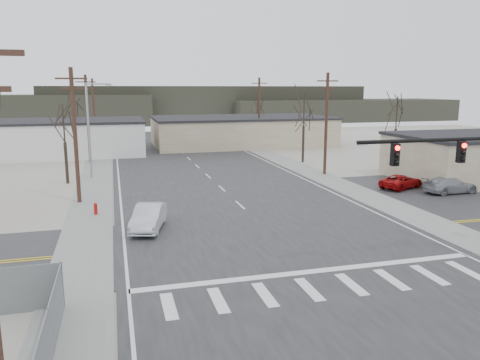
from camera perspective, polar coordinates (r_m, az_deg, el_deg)
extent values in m
plane|color=silver|center=(27.22, 4.47, -7.13)|extent=(140.00, 140.00, 0.00)
cube|color=#242426|center=(41.17, -2.54, -0.78)|extent=(18.00, 110.00, 0.05)
cube|color=#242426|center=(27.22, 4.47, -7.09)|extent=(90.00, 10.00, 0.04)
cube|color=gray|center=(45.16, -17.22, -0.20)|extent=(3.00, 90.00, 0.06)
cube|color=gray|center=(49.11, 8.31, 1.07)|extent=(3.00, 90.00, 0.06)
cylinder|color=black|center=(23.25, 23.21, 4.52)|extent=(8.40, 0.18, 0.18)
cube|color=black|center=(24.07, 25.35, 3.11)|extent=(0.32, 0.30, 1.00)
cube|color=black|center=(21.97, 18.37, 2.94)|extent=(0.32, 0.30, 1.00)
sphere|color=#FF0C05|center=(23.91, 25.68, 3.80)|extent=(0.22, 0.22, 0.22)
sphere|color=#FF0C05|center=(21.79, 18.66, 3.71)|extent=(0.22, 0.22, 0.22)
cube|color=silver|center=(21.06, 14.53, 3.37)|extent=(0.60, 0.04, 0.60)
cylinder|color=#A50C0C|center=(33.36, -17.18, -3.54)|extent=(0.24, 0.24, 0.70)
sphere|color=#A50C0C|center=(33.27, -17.22, -2.87)|extent=(0.24, 0.24, 0.24)
cube|color=silver|center=(65.04, -21.56, 4.70)|extent=(22.00, 12.00, 4.20)
cube|color=black|center=(64.85, -21.70, 6.68)|extent=(22.30, 12.30, 0.30)
cube|color=#BEB291|center=(71.15, 0.18, 5.89)|extent=(26.00, 14.00, 4.00)
cube|color=black|center=(70.99, 0.18, 7.61)|extent=(26.30, 14.30, 0.30)
cube|color=#BEB291|center=(49.36, 26.65, 2.37)|extent=(14.00, 10.00, 4.00)
cube|color=black|center=(49.12, 26.87, 4.84)|extent=(14.30, 10.30, 0.30)
cylinder|color=#41281E|center=(36.59, -19.45, 4.99)|extent=(0.30, 0.30, 10.00)
cube|color=#41281E|center=(36.42, -19.89, 11.57)|extent=(2.20, 0.12, 0.12)
cube|color=#41281E|center=(36.42, -19.81, 10.47)|extent=(1.60, 0.12, 0.12)
cylinder|color=#41281E|center=(56.49, -18.06, 7.03)|extent=(0.30, 0.30, 10.00)
cube|color=#41281E|center=(56.39, -18.32, 11.28)|extent=(2.20, 0.12, 0.12)
cube|color=#41281E|center=(56.38, -18.28, 10.57)|extent=(1.60, 0.12, 0.12)
cylinder|color=#41281E|center=(76.44, -17.39, 8.00)|extent=(0.30, 0.30, 10.00)
cube|color=#41281E|center=(76.37, -17.57, 11.15)|extent=(2.20, 0.12, 0.12)
cube|color=#41281E|center=(76.36, -17.54, 10.62)|extent=(1.60, 0.12, 0.12)
cylinder|color=#41281E|center=(47.06, 10.46, 6.67)|extent=(0.30, 0.30, 10.00)
cube|color=#41281E|center=(46.93, 10.64, 11.79)|extent=(2.20, 0.12, 0.12)
cube|color=#41281E|center=(46.93, 10.61, 10.93)|extent=(1.60, 0.12, 0.12)
cylinder|color=#41281E|center=(67.53, 2.33, 8.15)|extent=(0.30, 0.30, 10.00)
cube|color=#41281E|center=(67.44, 2.36, 11.71)|extent=(2.20, 0.12, 0.12)
cube|color=#41281E|center=(67.44, 2.36, 11.12)|extent=(1.60, 0.12, 0.12)
cylinder|color=gray|center=(46.54, -17.95, 5.65)|extent=(0.20, 0.20, 9.00)
cylinder|color=gray|center=(46.33, -17.03, 11.14)|extent=(2.00, 0.12, 0.12)
cube|color=gray|center=(46.32, -15.76, 11.14)|extent=(0.60, 0.25, 0.18)
cylinder|color=#2F241C|center=(45.01, -20.40, 1.95)|extent=(0.28, 0.28, 3.75)
cylinder|color=#2F241C|center=(44.64, -20.70, 6.23)|extent=(0.14, 0.14, 3.75)
cylinder|color=#2F241C|center=(55.01, 7.71, 4.37)|extent=(0.28, 0.28, 4.25)
cylinder|color=#2F241C|center=(54.69, 7.81, 8.35)|extent=(0.14, 0.14, 4.25)
cylinder|color=#2F241C|center=(70.79, -19.45, 5.43)|extent=(0.28, 0.28, 4.50)
cylinder|color=#2F241C|center=(70.54, -19.66, 8.70)|extent=(0.14, 0.14, 4.50)
cylinder|color=#2F241C|center=(80.20, 2.12, 6.47)|extent=(0.28, 0.28, 4.00)
cylinder|color=#2F241C|center=(79.99, 2.14, 9.04)|extent=(0.14, 0.14, 4.00)
cylinder|color=#2F241C|center=(55.99, 18.33, 3.89)|extent=(0.28, 0.28, 4.00)
cylinder|color=#2F241C|center=(55.69, 18.56, 7.57)|extent=(0.14, 0.14, 4.00)
cube|color=#333026|center=(122.71, -4.06, 9.24)|extent=(80.00, 18.00, 9.00)
cube|color=#333026|center=(128.67, 12.14, 8.33)|extent=(60.00, 18.00, 5.50)
imported|color=#B4B9C0|center=(29.12, -11.08, -4.46)|extent=(2.70, 4.79, 1.49)
imported|color=black|center=(76.99, -7.33, 5.23)|extent=(3.49, 4.94, 1.33)
imported|color=black|center=(82.05, -8.90, 5.53)|extent=(2.73, 4.08, 1.29)
imported|color=#9A0809|center=(42.54, 19.04, -0.17)|extent=(4.65, 3.45, 1.17)
imported|color=gray|center=(42.09, 24.25, -0.56)|extent=(4.64, 2.02, 1.33)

